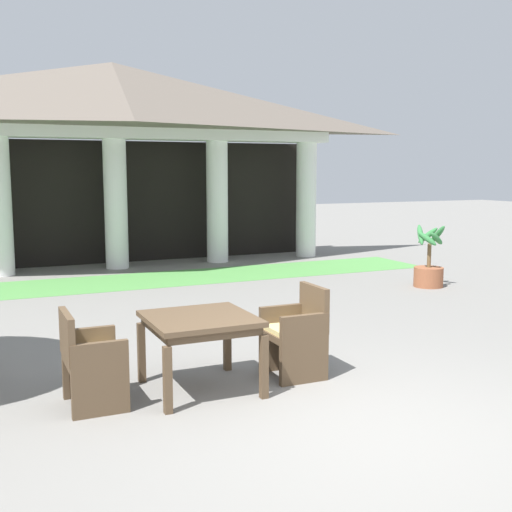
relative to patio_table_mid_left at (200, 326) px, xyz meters
name	(u,v)px	position (x,y,z in m)	size (l,w,h in m)	color
ground_plane	(372,431)	(0.93, -1.52, -0.63)	(60.00, 60.00, 0.00)	gray
background_pavilion	(112,115)	(0.93, 8.06, 2.61)	(10.44, 2.67, 4.31)	white
lawn_strip	(138,281)	(0.93, 6.21, -0.63)	(12.24, 1.80, 0.01)	#519347
patio_table_mid_left	(200,326)	(0.00, 0.00, 0.00)	(1.00, 1.00, 0.73)	brown
patio_chair_mid_left_west	(90,361)	(-1.04, 0.01, -0.21)	(0.50, 0.61, 0.87)	brown
patio_chair_mid_left_east	(296,335)	(1.04, -0.01, -0.20)	(0.54, 0.55, 0.93)	brown
potted_palm_right_edge	(429,269)	(5.58, 3.44, -0.32)	(0.56, 0.56, 1.15)	#995638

